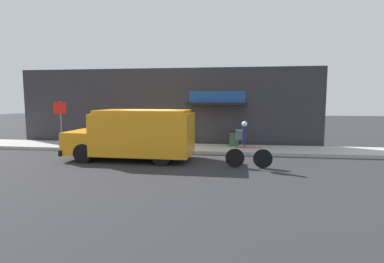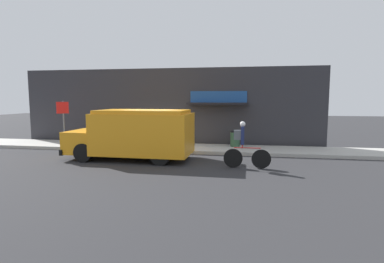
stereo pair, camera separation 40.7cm
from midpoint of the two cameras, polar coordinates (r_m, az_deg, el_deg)
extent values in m
plane|color=#2B2B2D|center=(14.56, -8.37, -4.10)|extent=(70.00, 70.00, 0.00)
cube|color=#ADAAA3|center=(15.66, -7.15, -3.06)|extent=(28.00, 2.36, 0.16)
cube|color=#2D2D33|center=(16.89, -5.92, 4.66)|extent=(17.11, 0.18, 4.28)
cube|color=#1E4C93|center=(16.31, 4.04, 6.43)|extent=(3.05, 0.05, 0.72)
cube|color=black|center=(15.90, 3.93, 5.34)|extent=(3.20, 0.87, 0.10)
cube|color=orange|center=(12.86, -10.04, -0.41)|extent=(4.07, 2.23, 1.71)
cube|color=orange|center=(13.99, -20.34, -1.76)|extent=(1.29, 2.02, 0.94)
cube|color=orange|center=(12.79, -10.12, 3.73)|extent=(3.74, 2.05, 0.15)
cube|color=black|center=(14.34, -22.36, -3.15)|extent=(0.15, 2.14, 0.24)
cube|color=red|center=(14.48, -12.49, 0.62)|extent=(0.03, 0.44, 0.44)
cylinder|color=black|center=(14.68, -17.24, -2.69)|extent=(0.78, 0.27, 0.78)
cylinder|color=black|center=(13.06, -20.83, -3.90)|extent=(0.78, 0.27, 0.78)
cylinder|color=black|center=(13.57, -4.65, -3.14)|extent=(0.78, 0.27, 0.78)
cylinder|color=black|center=(11.80, -6.76, -4.59)|extent=(0.78, 0.27, 0.78)
cylinder|color=black|center=(11.54, 12.37, -5.08)|extent=(0.72, 0.05, 0.72)
cylinder|color=black|center=(11.50, 7.16, -5.03)|extent=(0.72, 0.05, 0.72)
cylinder|color=red|center=(11.44, 9.81, -3.05)|extent=(0.99, 0.05, 0.04)
cylinder|color=red|center=(11.42, 8.89, -2.74)|extent=(0.04, 0.04, 0.12)
cube|color=navy|center=(11.37, 8.93, -0.78)|extent=(0.12, 0.20, 0.67)
sphere|color=white|center=(11.32, 8.97, 1.44)|extent=(0.20, 0.20, 0.20)
cube|color=#565B60|center=(11.36, 7.97, -0.61)|extent=(0.26, 0.14, 0.36)
cylinder|color=slate|center=(16.94, -24.30, 1.38)|extent=(0.07, 0.07, 2.33)
cube|color=red|center=(16.86, -24.51, 4.13)|extent=(0.45, 0.45, 0.60)
cylinder|color=#2D5138|center=(15.59, 7.25, -1.45)|extent=(0.48, 0.48, 0.73)
cylinder|color=black|center=(15.54, 7.27, -0.05)|extent=(0.49, 0.49, 0.04)
camera|label=1|loc=(0.20, -90.85, -0.09)|focal=28.00mm
camera|label=2|loc=(0.20, 89.15, 0.09)|focal=28.00mm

